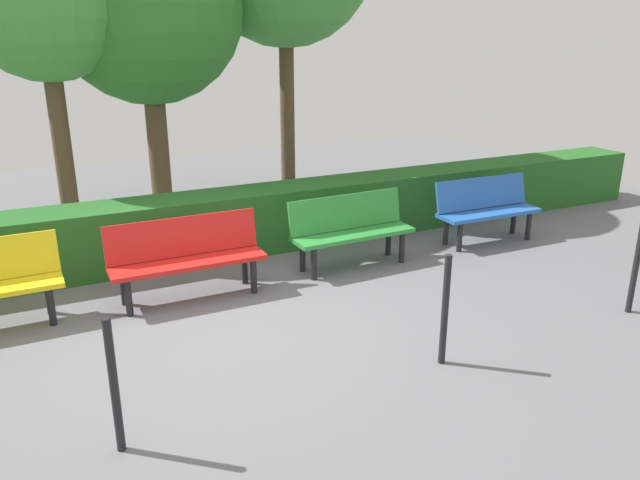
{
  "coord_description": "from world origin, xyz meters",
  "views": [
    {
      "loc": [
        1.6,
        5.45,
        2.75
      ],
      "look_at": [
        -1.21,
        -0.35,
        0.55
      ],
      "focal_mm": 34.64,
      "sensor_mm": 36.0,
      "label": 1
    }
  ],
  "objects_px": {
    "bench_green": "(350,227)",
    "bench_red": "(186,254)",
    "bench_blue": "(486,207)",
    "tree_mid": "(147,7)"
  },
  "relations": [
    {
      "from": "bench_green",
      "to": "tree_mid",
      "type": "xyz_separation_m",
      "value": [
        1.6,
        -3.12,
        2.57
      ]
    },
    {
      "from": "bench_green",
      "to": "bench_red",
      "type": "xyz_separation_m",
      "value": [
        2.03,
        0.07,
        0.0
      ]
    },
    {
      "from": "bench_blue",
      "to": "bench_green",
      "type": "relative_size",
      "value": 0.95
    },
    {
      "from": "bench_red",
      "to": "tree_mid",
      "type": "xyz_separation_m",
      "value": [
        -0.43,
        -3.19,
        2.57
      ]
    },
    {
      "from": "bench_blue",
      "to": "tree_mid",
      "type": "xyz_separation_m",
      "value": [
        3.7,
        -3.11,
        2.57
      ]
    },
    {
      "from": "bench_blue",
      "to": "tree_mid",
      "type": "bearing_deg",
      "value": -38.94
    },
    {
      "from": "bench_green",
      "to": "bench_red",
      "type": "distance_m",
      "value": 2.03
    },
    {
      "from": "bench_green",
      "to": "tree_mid",
      "type": "bearing_deg",
      "value": -64.68
    },
    {
      "from": "bench_blue",
      "to": "bench_red",
      "type": "xyz_separation_m",
      "value": [
        4.13,
        0.09,
        0.0
      ]
    },
    {
      "from": "bench_green",
      "to": "bench_blue",
      "type": "bearing_deg",
      "value": 178.58
    }
  ]
}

